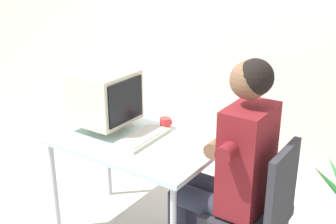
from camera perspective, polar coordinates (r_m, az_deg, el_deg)
wall_back at (r=3.71m, az=12.98°, el=14.05°), size 8.00×0.10×3.00m
desk at (r=2.90m, az=-4.42°, el=-4.70°), size 1.11×0.68×0.72m
crt_monitor at (r=2.98m, az=-8.24°, el=1.96°), size 0.37×0.39×0.41m
keyboard at (r=2.86m, az=-3.40°, el=-3.34°), size 0.19×0.43×0.03m
office_chair at (r=2.59m, az=11.72°, el=-12.24°), size 0.42×0.42×0.92m
person_seated at (r=2.53m, az=8.20°, el=-6.63°), size 0.70×0.55×1.37m
desk_mug at (r=3.01m, az=-0.33°, el=-1.50°), size 0.07×0.08×0.08m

